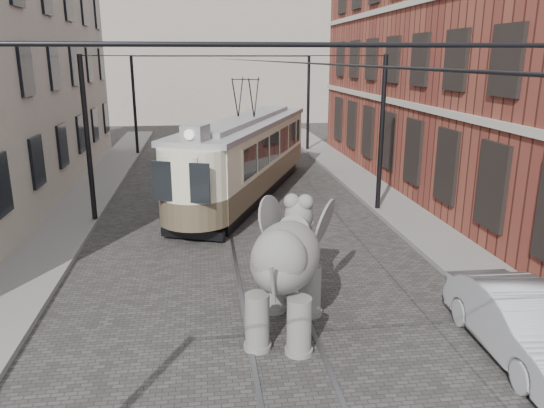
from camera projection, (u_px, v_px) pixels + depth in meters
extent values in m
plane|color=#403E3B|center=(265.00, 280.00, 14.30)|extent=(120.00, 120.00, 0.00)
cube|color=slate|center=(472.00, 267.00, 15.05)|extent=(2.00, 60.00, 0.15)
cube|color=slate|center=(15.00, 291.00, 13.45)|extent=(2.00, 60.00, 0.15)
cube|color=maroon|center=(491.00, 55.00, 22.68)|extent=(8.00, 26.00, 12.00)
cube|color=gray|center=(215.00, 46.00, 50.58)|extent=(28.00, 10.00, 14.00)
imported|color=#A1A1A5|center=(522.00, 324.00, 10.55)|extent=(1.63, 4.29, 1.40)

